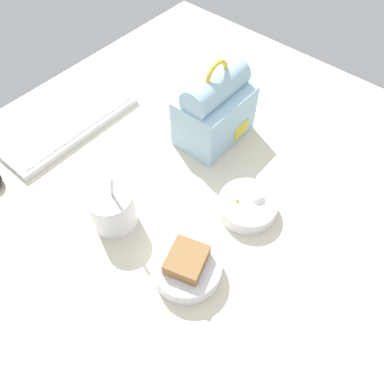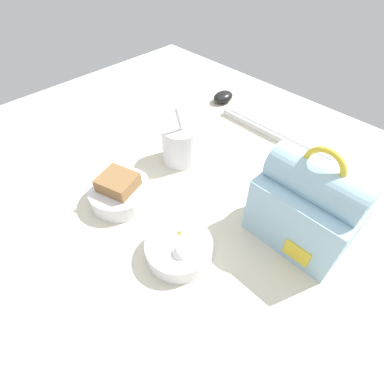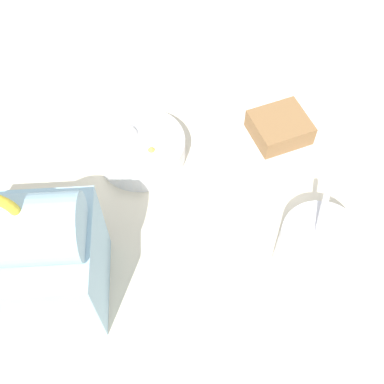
{
  "view_description": "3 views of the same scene",
  "coord_description": "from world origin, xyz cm",
  "px_view_note": "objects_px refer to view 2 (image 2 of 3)",
  "views": [
    {
      "loc": [
        -31.19,
        -35.36,
        71.24
      ],
      "look_at": [
        4.05,
        -5.2,
        7.0
      ],
      "focal_mm": 35.0,
      "sensor_mm": 36.0,
      "label": 1
    },
    {
      "loc": [
        34.82,
        -35.42,
        51.96
      ],
      "look_at": [
        4.05,
        -5.2,
        7.0
      ],
      "focal_mm": 28.0,
      "sensor_mm": 36.0,
      "label": 2
    },
    {
      "loc": [
        6.17,
        28.37,
        58.05
      ],
      "look_at": [
        4.05,
        -5.2,
        7.0
      ],
      "focal_mm": 45.0,
      "sensor_mm": 36.0,
      "label": 3
    }
  ],
  "objects_px": {
    "keyboard": "(286,128)",
    "computer_mouse": "(223,97)",
    "lunch_bag": "(307,207)",
    "soup_cup": "(181,143)",
    "bento_bowl_sandwich": "(120,192)",
    "bento_bowl_snacks": "(179,248)"
  },
  "relations": [
    {
      "from": "soup_cup",
      "to": "bento_bowl_snacks",
      "type": "xyz_separation_m",
      "value": [
        0.21,
        -0.2,
        -0.03
      ]
    },
    {
      "from": "keyboard",
      "to": "bento_bowl_sandwich",
      "type": "relative_size",
      "value": 2.69
    },
    {
      "from": "soup_cup",
      "to": "computer_mouse",
      "type": "bearing_deg",
      "value": 111.71
    },
    {
      "from": "soup_cup",
      "to": "bento_bowl_sandwich",
      "type": "distance_m",
      "value": 0.19
    },
    {
      "from": "bento_bowl_sandwich",
      "to": "computer_mouse",
      "type": "distance_m",
      "value": 0.51
    },
    {
      "from": "lunch_bag",
      "to": "keyboard",
      "type": "bearing_deg",
      "value": 126.55
    },
    {
      "from": "keyboard",
      "to": "computer_mouse",
      "type": "bearing_deg",
      "value": -179.48
    },
    {
      "from": "lunch_bag",
      "to": "bento_bowl_snacks",
      "type": "bearing_deg",
      "value": -123.39
    },
    {
      "from": "keyboard",
      "to": "bento_bowl_snacks",
      "type": "height_order",
      "value": "bento_bowl_snacks"
    },
    {
      "from": "soup_cup",
      "to": "computer_mouse",
      "type": "xyz_separation_m",
      "value": [
        -0.12,
        0.3,
        -0.03
      ]
    },
    {
      "from": "lunch_bag",
      "to": "bento_bowl_sandwich",
      "type": "xyz_separation_m",
      "value": [
        -0.33,
        -0.2,
        -0.06
      ]
    },
    {
      "from": "soup_cup",
      "to": "bento_bowl_sandwich",
      "type": "relative_size",
      "value": 1.18
    },
    {
      "from": "lunch_bag",
      "to": "computer_mouse",
      "type": "relative_size",
      "value": 3.06
    },
    {
      "from": "soup_cup",
      "to": "computer_mouse",
      "type": "height_order",
      "value": "soup_cup"
    },
    {
      "from": "lunch_bag",
      "to": "bento_bowl_snacks",
      "type": "height_order",
      "value": "lunch_bag"
    },
    {
      "from": "lunch_bag",
      "to": "soup_cup",
      "type": "relative_size",
      "value": 1.37
    },
    {
      "from": "bento_bowl_sandwich",
      "to": "computer_mouse",
      "type": "bearing_deg",
      "value": 104.78
    },
    {
      "from": "keyboard",
      "to": "soup_cup",
      "type": "distance_m",
      "value": 0.32
    },
    {
      "from": "keyboard",
      "to": "computer_mouse",
      "type": "height_order",
      "value": "computer_mouse"
    },
    {
      "from": "computer_mouse",
      "to": "bento_bowl_sandwich",
      "type": "bearing_deg",
      "value": -75.22
    },
    {
      "from": "keyboard",
      "to": "soup_cup",
      "type": "height_order",
      "value": "soup_cup"
    },
    {
      "from": "bento_bowl_sandwich",
      "to": "computer_mouse",
      "type": "xyz_separation_m",
      "value": [
        -0.13,
        0.49,
        -0.01
      ]
    }
  ]
}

